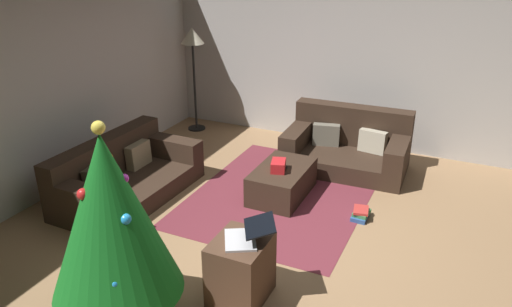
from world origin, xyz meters
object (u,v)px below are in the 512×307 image
couch_right (348,146)px  book_stack (361,214)px  ottoman (282,182)px  side_table (241,270)px  gift_box (278,166)px  tv_remote (280,167)px  couch_left (123,176)px  laptop (247,235)px  corner_lamp (192,44)px  christmas_tree (110,217)px

couch_right → book_stack: 1.42m
couch_right → ottoman: 1.26m
side_table → gift_box: bearing=12.5°
ottoman → tv_remote: size_ratio=5.84×
couch_left → book_stack: 2.82m
couch_left → laptop: size_ratio=3.54×
gift_box → laptop: 1.83m
couch_left → couch_right: couch_right is taller
couch_right → gift_box: 1.35m
corner_lamp → ottoman: bearing=-125.9°
side_table → laptop: (0.03, -0.05, 0.35)m
couch_left → corner_lamp: corner_lamp is taller
ottoman → corner_lamp: bearing=54.1°
laptop → corner_lamp: corner_lamp is taller
gift_box → tv_remote: gift_box is taller
gift_box → laptop: laptop is taller
couch_left → laptop: bearing=65.7°
couch_right → laptop: bearing=86.9°
corner_lamp → tv_remote: bearing=-126.2°
couch_left → couch_right: (1.96, -2.21, 0.03)m
gift_box → corner_lamp: corner_lamp is taller
gift_box → tv_remote: size_ratio=1.48×
christmas_tree → book_stack: size_ratio=6.51×
christmas_tree → book_stack: (2.36, -1.40, -0.89)m
laptop → book_stack: bearing=-18.3°
tv_remote → book_stack: (-0.14, -1.03, -0.32)m
tv_remote → corner_lamp: corner_lamp is taller
couch_left → ottoman: (0.80, -1.73, -0.08)m
tv_remote → gift_box: bearing=179.0°
ottoman → laptop: size_ratio=1.81×
couch_right → laptop: couch_right is taller
couch_left → christmas_tree: (-1.70, -1.33, 0.69)m
gift_box → christmas_tree: (-2.41, 0.38, 0.52)m
side_table → book_stack: size_ratio=2.18×
laptop → tv_remote: bearing=14.0°
couch_left → book_stack: bearing=105.3°
ottoman → gift_box: gift_box is taller
couch_right → gift_box: size_ratio=6.85×
ottoman → tv_remote: 0.20m
gift_box → corner_lamp: bearing=52.4°
corner_lamp → couch_left: bearing=-170.3°
side_table → book_stack: side_table is taller
ottoman → corner_lamp: 2.89m
corner_lamp → christmas_tree: bearing=-156.8°
couch_left → couch_right: bearing=133.2°
couch_left → side_table: (-1.08, -2.11, 0.03)m
couch_left → corner_lamp: bearing=-168.6°
couch_right → gift_box: bearing=66.1°
couch_right → book_stack: (-1.30, -0.52, -0.23)m
side_table → corner_lamp: size_ratio=0.35×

